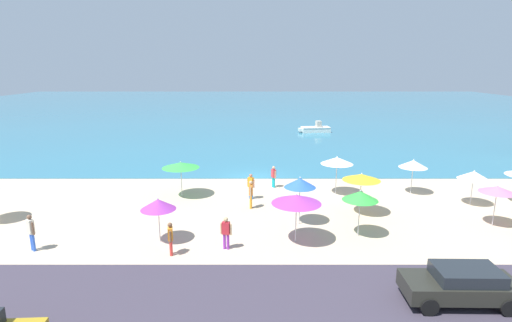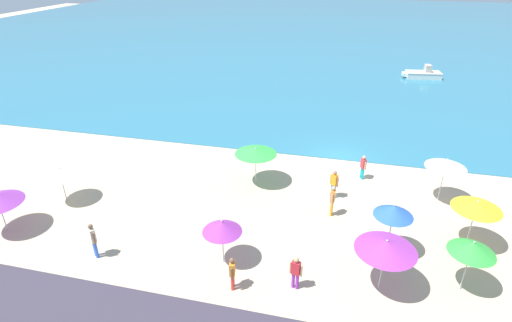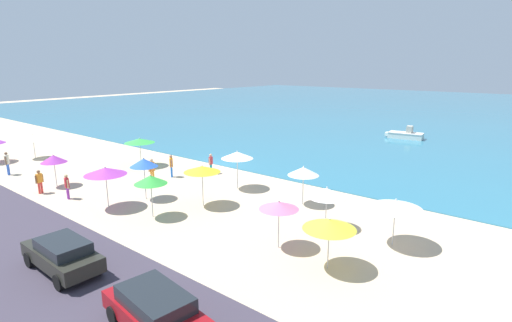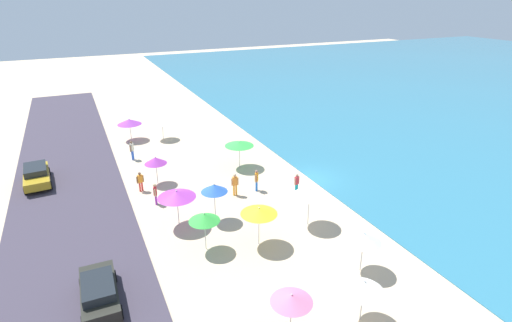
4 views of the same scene
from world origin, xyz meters
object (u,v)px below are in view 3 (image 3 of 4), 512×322
object	(u,v)px
beach_umbrella_2	(396,204)
bather_3	(39,180)
beach_umbrella_0	(202,169)
beach_umbrella_6	(327,193)
beach_umbrella_7	(151,180)
beach_umbrella_3	(140,141)
bather_1	(211,163)
beach_umbrella_10	(279,205)
beach_umbrella_4	(144,163)
parked_car_1	(158,313)
beach_umbrella_11	(54,159)
bather_4	(171,165)
beach_umbrella_8	(303,171)
beach_umbrella_12	(237,155)
beach_umbrella_9	(33,138)
bather_0	(152,169)
bather_2	(7,162)
beach_umbrella_13	(105,171)
skiff_nearshore	(406,135)
beach_umbrella_5	(329,224)
parked_car_2	(62,254)
bather_5	(67,185)

from	to	relation	value
beach_umbrella_2	bather_3	distance (m)	22.30
beach_umbrella_0	beach_umbrella_6	size ratio (longest dim) A/B	1.12
beach_umbrella_7	bather_3	world-z (taller)	beach_umbrella_7
beach_umbrella_6	beach_umbrella_2	bearing A→B (deg)	4.16
beach_umbrella_3	bather_1	distance (m)	6.74
beach_umbrella_10	bather_3	xyz separation A→B (m)	(-17.03, -3.50, -1.20)
beach_umbrella_4	parked_car_1	bearing A→B (deg)	-34.01
beach_umbrella_11	bather_4	bearing A→B (deg)	56.03
beach_umbrella_3	beach_umbrella_8	size ratio (longest dim) A/B	1.02
beach_umbrella_2	beach_umbrella_11	distance (m)	22.68
beach_umbrella_12	bather_3	xyz separation A→B (m)	(-9.44, -9.11, -1.48)
beach_umbrella_8	bather_1	world-z (taller)	beach_umbrella_8
beach_umbrella_7	beach_umbrella_9	world-z (taller)	beach_umbrella_7
beach_umbrella_9	parked_car_1	world-z (taller)	beach_umbrella_9
beach_umbrella_0	bather_0	bearing A→B (deg)	170.58
beach_umbrella_6	bather_4	distance (m)	14.06
beach_umbrella_4	bather_2	xyz separation A→B (m)	(-13.05, -3.33, -1.37)
beach_umbrella_12	bather_3	world-z (taller)	beach_umbrella_12
bather_1	bather_3	size ratio (longest dim) A/B	0.99
beach_umbrella_13	bather_4	world-z (taller)	beach_umbrella_13
bather_3	skiff_nearshore	world-z (taller)	bather_3
beach_umbrella_8	bather_1	xyz separation A→B (m)	(-9.45, 1.44, -1.22)
beach_umbrella_10	parked_car_1	bearing A→B (deg)	-84.15
beach_umbrella_7	beach_umbrella_5	bearing A→B (deg)	5.84
beach_umbrella_4	beach_umbrella_12	size ratio (longest dim) A/B	1.02
beach_umbrella_3	parked_car_1	xyz separation A→B (m)	(18.85, -12.56, -1.37)
beach_umbrella_7	parked_car_1	world-z (taller)	beach_umbrella_7
bather_1	bather_4	world-z (taller)	bather_4
parked_car_2	beach_umbrella_8	bearing A→B (deg)	76.39
beach_umbrella_5	bather_0	size ratio (longest dim) A/B	1.29
bather_5	beach_umbrella_6	bearing A→B (deg)	22.72
beach_umbrella_9	parked_car_2	size ratio (longest dim) A/B	0.53
beach_umbrella_5	bather_2	world-z (taller)	beach_umbrella_5
bather_5	beach_umbrella_2	bearing A→B (deg)	19.48
beach_umbrella_7	beach_umbrella_6	bearing A→B (deg)	29.82
bather_1	beach_umbrella_7	bearing A→B (deg)	-64.76
beach_umbrella_3	beach_umbrella_9	bearing A→B (deg)	-156.07
bather_0	skiff_nearshore	bearing A→B (deg)	74.23
beach_umbrella_0	beach_umbrella_3	world-z (taller)	beach_umbrella_0
beach_umbrella_10	beach_umbrella_8	bearing A→B (deg)	112.27
beach_umbrella_12	beach_umbrella_13	size ratio (longest dim) A/B	1.05
beach_umbrella_5	bather_0	distance (m)	16.48
beach_umbrella_10	parked_car_1	world-z (taller)	beach_umbrella_10
beach_umbrella_5	beach_umbrella_7	distance (m)	10.61
beach_umbrella_8	bather_3	size ratio (longest dim) A/B	1.52
bather_0	beach_umbrella_2	bearing A→B (deg)	2.89
bather_1	beach_umbrella_3	bearing A→B (deg)	-161.87
parked_car_2	skiff_nearshore	distance (m)	39.33
beach_umbrella_13	bather_4	xyz separation A→B (m)	(-2.32, 6.70, -1.30)
beach_umbrella_0	beach_umbrella_4	distance (m)	4.01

